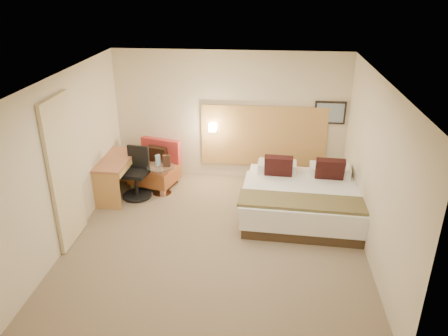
# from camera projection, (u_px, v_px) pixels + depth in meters

# --- Properties ---
(floor) EXTENTS (4.80, 5.00, 0.02)m
(floor) POSITION_uv_depth(u_px,v_px,m) (217.00, 239.00, 7.32)
(floor) COLOR #7C6A53
(floor) RESTS_ON ground
(ceiling) EXTENTS (4.80, 5.00, 0.02)m
(ceiling) POSITION_uv_depth(u_px,v_px,m) (216.00, 77.00, 6.21)
(ceiling) COLOR white
(ceiling) RESTS_ON floor
(wall_back) EXTENTS (4.80, 0.02, 2.70)m
(wall_back) POSITION_uv_depth(u_px,v_px,m) (230.00, 116.00, 9.04)
(wall_back) COLOR beige
(wall_back) RESTS_ON floor
(wall_front) EXTENTS (4.80, 0.02, 2.70)m
(wall_front) POSITION_uv_depth(u_px,v_px,m) (188.00, 262.00, 4.48)
(wall_front) COLOR beige
(wall_front) RESTS_ON floor
(wall_left) EXTENTS (0.02, 5.00, 2.70)m
(wall_left) POSITION_uv_depth(u_px,v_px,m) (67.00, 159.00, 6.98)
(wall_left) COLOR beige
(wall_left) RESTS_ON floor
(wall_right) EXTENTS (0.02, 5.00, 2.70)m
(wall_right) POSITION_uv_depth(u_px,v_px,m) (376.00, 171.00, 6.54)
(wall_right) COLOR beige
(wall_right) RESTS_ON floor
(headboard_panel) EXTENTS (2.60, 0.04, 1.30)m
(headboard_panel) POSITION_uv_depth(u_px,v_px,m) (263.00, 136.00, 9.11)
(headboard_panel) COLOR #BD8949
(headboard_panel) RESTS_ON wall_back
(art_frame) EXTENTS (0.62, 0.03, 0.47)m
(art_frame) POSITION_uv_depth(u_px,v_px,m) (330.00, 113.00, 8.77)
(art_frame) COLOR black
(art_frame) RESTS_ON wall_back
(art_canvas) EXTENTS (0.54, 0.01, 0.39)m
(art_canvas) POSITION_uv_depth(u_px,v_px,m) (330.00, 113.00, 8.75)
(art_canvas) COLOR #768EA3
(art_canvas) RESTS_ON wall_back
(lamp_arm) EXTENTS (0.02, 0.12, 0.02)m
(lamp_arm) POSITION_uv_depth(u_px,v_px,m) (213.00, 126.00, 9.07)
(lamp_arm) COLOR silver
(lamp_arm) RESTS_ON wall_back
(lamp_shade) EXTENTS (0.15, 0.15, 0.15)m
(lamp_shade) POSITION_uv_depth(u_px,v_px,m) (213.00, 127.00, 9.02)
(lamp_shade) COLOR #FFEDC6
(lamp_shade) RESTS_ON wall_back
(curtain) EXTENTS (0.06, 0.90, 2.42)m
(curtain) POSITION_uv_depth(u_px,v_px,m) (64.00, 173.00, 6.80)
(curtain) COLOR beige
(curtain) RESTS_ON wall_left
(bottle_a) EXTENTS (0.08, 0.08, 0.22)m
(bottle_a) POSITION_uv_depth(u_px,v_px,m) (157.00, 161.00, 8.51)
(bottle_a) COLOR #8BBFD8
(bottle_a) RESTS_ON side_table
(bottle_b) EXTENTS (0.08, 0.08, 0.22)m
(bottle_b) POSITION_uv_depth(u_px,v_px,m) (159.00, 160.00, 8.55)
(bottle_b) COLOR #7C9EBF
(bottle_b) RESTS_ON side_table
(menu_folder) EXTENTS (0.15, 0.08, 0.24)m
(menu_folder) POSITION_uv_depth(u_px,v_px,m) (167.00, 161.00, 8.47)
(menu_folder) COLOR #3C2218
(menu_folder) RESTS_ON side_table
(bed) EXTENTS (2.22, 2.17, 1.04)m
(bed) POSITION_uv_depth(u_px,v_px,m) (302.00, 197.00, 7.93)
(bed) COLOR #3C2C1E
(bed) RESTS_ON floor
(lounge_chair) EXTENTS (1.05, 0.97, 0.92)m
(lounge_chair) POSITION_uv_depth(u_px,v_px,m) (156.00, 168.00, 9.06)
(lounge_chair) COLOR #A28A4C
(lounge_chair) RESTS_ON floor
(side_table) EXTENTS (0.63, 0.63, 0.61)m
(side_table) POSITION_uv_depth(u_px,v_px,m) (161.00, 179.00, 8.65)
(side_table) COLOR white
(side_table) RESTS_ON floor
(desk) EXTENTS (0.61, 1.27, 0.78)m
(desk) POSITION_uv_depth(u_px,v_px,m) (117.00, 166.00, 8.51)
(desk) COLOR #A56140
(desk) RESTS_ON floor
(desk_chair) EXTENTS (0.64, 0.64, 1.00)m
(desk_chair) POSITION_uv_depth(u_px,v_px,m) (137.00, 177.00, 8.55)
(desk_chair) COLOR black
(desk_chair) RESTS_ON floor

